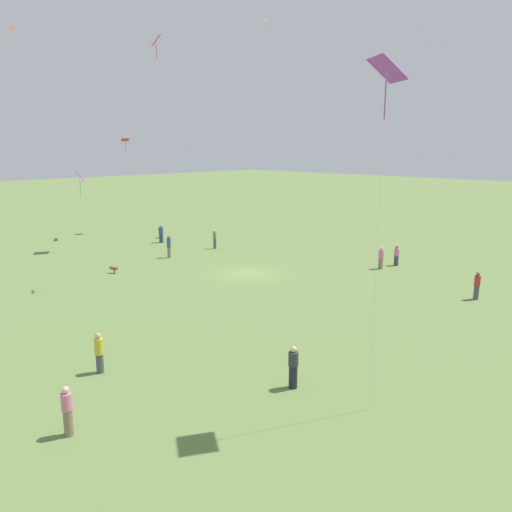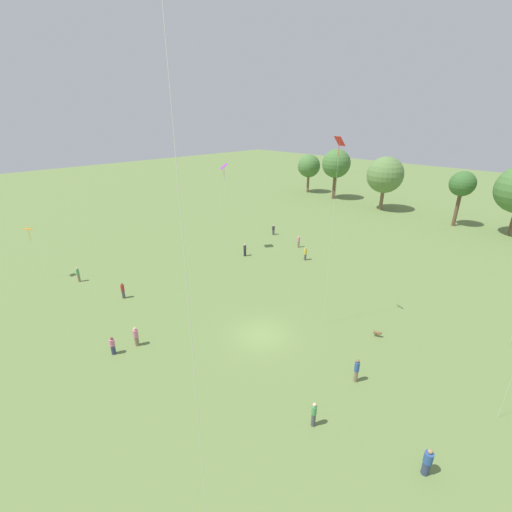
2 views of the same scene
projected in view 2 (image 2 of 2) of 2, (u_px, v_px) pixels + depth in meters
name	position (u px, v px, depth m)	size (l,w,h in m)	color
ground_plane	(261.00, 335.00, 29.69)	(240.00, 240.00, 0.00)	olive
tree_0	(309.00, 166.00, 81.62)	(5.31, 5.31, 8.96)	brown
tree_1	(336.00, 164.00, 74.79)	(6.14, 6.14, 10.82)	brown
tree_2	(385.00, 175.00, 65.96)	(6.90, 6.90, 10.36)	brown
tree_3	(462.00, 184.00, 56.12)	(4.06, 4.06, 9.21)	brown
person_0	(136.00, 336.00, 28.04)	(0.50, 0.50, 1.74)	#847056
person_1	(112.00, 346.00, 27.06)	(0.57, 0.57, 1.61)	#333D5B
person_2	(357.00, 370.00, 24.18)	(0.48, 0.48, 1.90)	#847056
person_3	(314.00, 414.00, 20.72)	(0.45, 0.45, 1.78)	#4C4C51
person_4	(273.00, 230.00, 54.12)	(0.51, 0.51, 1.61)	#4C4C51
person_5	(245.00, 250.00, 45.92)	(0.45, 0.45, 1.73)	#232328
person_6	(299.00, 242.00, 48.90)	(0.50, 0.50, 1.73)	#847056
person_7	(123.00, 291.00, 35.32)	(0.42, 0.42, 1.74)	#4C4C51
person_8	(78.00, 274.00, 38.83)	(0.42, 0.42, 1.74)	#847056
person_9	(427.00, 462.00, 17.92)	(0.64, 0.64, 1.75)	#333D5B
person_10	(305.00, 254.00, 44.61)	(0.42, 0.42, 1.74)	#4C4C51
kite_6	(224.00, 169.00, 43.50)	(1.44, 1.36, 11.96)	purple
kite_8	(338.00, 154.00, 25.63)	(0.98, 0.80, 16.24)	red
kite_9	(28.00, 231.00, 37.50)	(0.83, 0.80, 6.25)	orange
dog_0	(377.00, 333.00, 29.31)	(0.71, 0.43, 0.53)	brown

